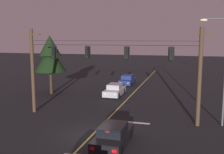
% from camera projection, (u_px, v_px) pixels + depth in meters
% --- Properties ---
extents(ground_plane, '(180.00, 180.00, 0.00)m').
position_uv_depth(ground_plane, '(92.00, 136.00, 18.42)').
color(ground_plane, black).
extents(lane_centre_stripe, '(0.14, 60.00, 0.01)m').
position_uv_depth(lane_centre_stripe, '(125.00, 102.00, 28.19)').
color(lane_centre_stripe, '#D1C64C').
rests_on(lane_centre_stripe, ground).
extents(stop_bar_paint, '(3.40, 0.36, 0.01)m').
position_uv_depth(stop_bar_paint, '(129.00, 122.00, 21.39)').
color(stop_bar_paint, silver).
rests_on(stop_bar_paint, ground).
extents(signal_span_assembly, '(16.25, 0.32, 7.62)m').
position_uv_depth(signal_span_assembly, '(109.00, 72.00, 21.90)').
color(signal_span_assembly, '#423021').
rests_on(signal_span_assembly, ground).
extents(traffic_light_leftmost, '(0.48, 0.41, 1.22)m').
position_uv_depth(traffic_light_leftmost, '(54.00, 52.00, 23.00)').
color(traffic_light_leftmost, black).
extents(traffic_light_left_inner, '(0.48, 0.41, 1.22)m').
position_uv_depth(traffic_light_left_inner, '(87.00, 53.00, 22.16)').
color(traffic_light_left_inner, black).
extents(traffic_light_centre, '(0.48, 0.41, 1.22)m').
position_uv_depth(traffic_light_centre, '(126.00, 53.00, 21.24)').
color(traffic_light_centre, black).
extents(traffic_light_right_inner, '(0.48, 0.41, 1.22)m').
position_uv_depth(traffic_light_right_inner, '(171.00, 54.00, 20.29)').
color(traffic_light_right_inner, black).
extents(car_waiting_near_lane, '(1.80, 4.33, 1.39)m').
position_uv_depth(car_waiting_near_lane, '(113.00, 136.00, 16.65)').
color(car_waiting_near_lane, black).
rests_on(car_waiting_near_lane, ground).
extents(car_oncoming_lead, '(1.80, 4.42, 1.39)m').
position_uv_depth(car_oncoming_lead, '(115.00, 90.00, 31.29)').
color(car_oncoming_lead, '#A5A5AD').
rests_on(car_oncoming_lead, ground).
extents(car_oncoming_trailing, '(1.80, 4.42, 1.39)m').
position_uv_depth(car_oncoming_trailing, '(127.00, 80.00, 38.87)').
color(car_oncoming_trailing, navy).
rests_on(car_oncoming_trailing, ground).
extents(street_lamp_corner, '(2.11, 0.30, 8.34)m').
position_uv_depth(street_lamp_corner, '(222.00, 62.00, 19.87)').
color(street_lamp_corner, '#4C4F54').
rests_on(street_lamp_corner, ground).
extents(tree_verge_near, '(3.81, 3.81, 7.16)m').
position_uv_depth(tree_verge_near, '(50.00, 55.00, 31.75)').
color(tree_verge_near, '#332316').
rests_on(tree_verge_near, ground).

